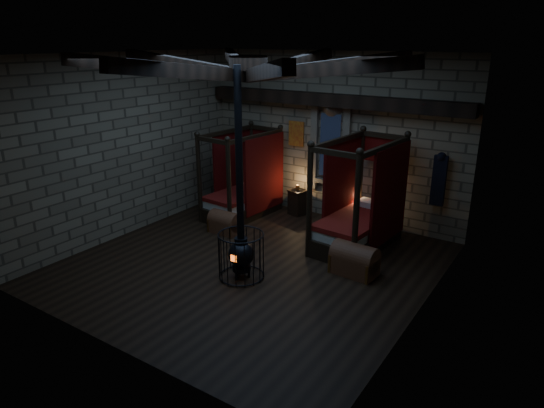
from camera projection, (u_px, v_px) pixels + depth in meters
The scene contains 8 objects.
room at pixel (251, 80), 9.00m from camera, with size 7.02×7.02×4.29m.
bed_left at pixel (244, 194), 12.83m from camera, with size 1.29×2.22×2.23m.
bed_right at pixel (359, 221), 10.87m from camera, with size 1.41×2.41×2.42m.
trunk_left at pixel (225, 223), 11.71m from camera, with size 0.77×0.50×0.55m.
trunk_right at pixel (354, 260), 9.64m from camera, with size 0.93×0.63×0.65m.
nightstand_left at pixel (297, 202), 12.88m from camera, with size 0.51×0.50×0.82m.
nightstand_right at pixel (356, 215), 11.92m from camera, with size 0.43×0.41×0.74m.
stove at pixel (241, 250), 9.39m from camera, with size 0.90×0.90×4.05m.
Camera 1 is at (5.42, -7.43, 4.48)m, focal length 32.00 mm.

